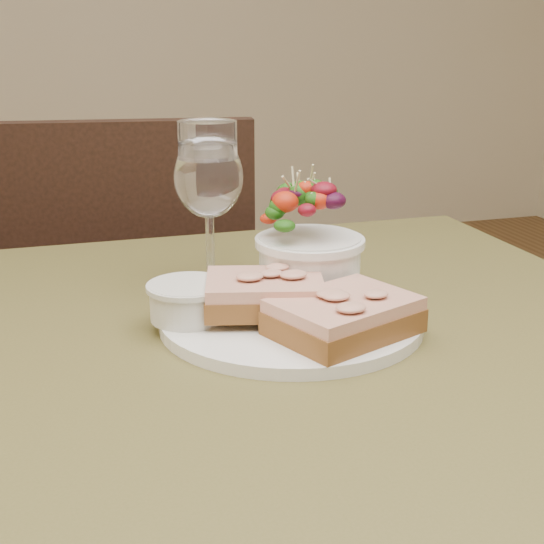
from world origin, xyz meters
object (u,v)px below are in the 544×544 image
object	(u,v)px
cafe_table	(282,431)
chair_far	(139,422)
salad_bowl	(310,239)
ramekin	(189,299)
wine_glass	(209,182)
dinner_plate	(291,318)
sandwich_back	(265,294)
sandwich_front	(344,316)

from	to	relation	value
cafe_table	chair_far	size ratio (longest dim) A/B	0.89
salad_bowl	ramekin	bearing A→B (deg)	-163.92
ramekin	wine_glass	distance (m)	0.15
chair_far	dinner_plate	distance (m)	0.83
dinner_plate	sandwich_back	bearing A→B (deg)	-175.93
sandwich_back	wine_glass	xyz separation A→B (m)	(-0.03, 0.13, 0.09)
sandwich_back	cafe_table	bearing A→B (deg)	-58.61
sandwich_back	salad_bowl	xyz separation A→B (m)	(0.07, 0.06, 0.04)
sandwich_front	sandwich_back	size ratio (longest dim) A/B	1.15
sandwich_front	salad_bowl	bearing A→B (deg)	64.12
dinner_plate	wine_glass	world-z (taller)	wine_glass
dinner_plate	sandwich_back	world-z (taller)	sandwich_back
sandwich_back	salad_bowl	size ratio (longest dim) A/B	1.05
cafe_table	sandwich_back	bearing A→B (deg)	106.94
wine_glass	salad_bowl	bearing A→B (deg)	-39.37
salad_bowl	sandwich_front	bearing A→B (deg)	-93.92
ramekin	salad_bowl	xyz separation A→B (m)	(0.14, 0.04, 0.04)
dinner_plate	sandwich_back	size ratio (longest dim) A/B	1.98
ramekin	wine_glass	size ratio (longest dim) A/B	0.43
ramekin	wine_glass	world-z (taller)	wine_glass
ramekin	chair_far	bearing A→B (deg)	89.10
chair_far	wine_glass	size ratio (longest dim) A/B	5.14
chair_far	sandwich_front	bearing A→B (deg)	107.34
sandwich_front	wine_glass	size ratio (longest dim) A/B	0.88
salad_bowl	chair_far	bearing A→B (deg)	101.64
dinner_plate	sandwich_back	distance (m)	0.04
chair_far	wine_glass	bearing A→B (deg)	101.98
dinner_plate	salad_bowl	world-z (taller)	salad_bowl
cafe_table	salad_bowl	bearing A→B (deg)	56.11
cafe_table	chair_far	world-z (taller)	chair_far
chair_far	ramekin	bearing A→B (deg)	97.22
sandwich_back	ramekin	bearing A→B (deg)	-178.26
dinner_plate	wine_glass	size ratio (longest dim) A/B	1.50
dinner_plate	ramekin	xyz separation A→B (m)	(-0.10, 0.01, 0.03)
cafe_table	chair_far	xyz separation A→B (m)	(-0.07, 0.71, -0.36)
ramekin	salad_bowl	bearing A→B (deg)	16.08
dinner_plate	salad_bowl	bearing A→B (deg)	54.82
dinner_plate	cafe_table	bearing A→B (deg)	-121.55
chair_far	dinner_plate	bearing A→B (deg)	105.70
salad_bowl	wine_glass	bearing A→B (deg)	140.63
sandwich_front	ramekin	world-z (taller)	ramekin
dinner_plate	sandwich_front	size ratio (longest dim) A/B	1.72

